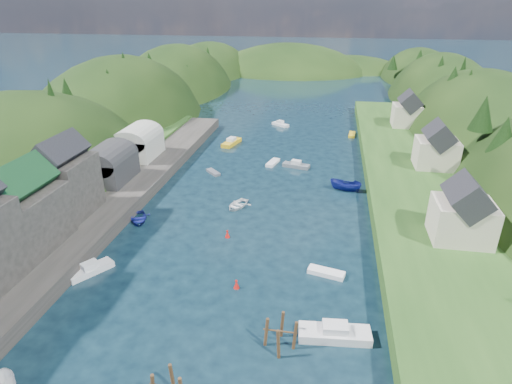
# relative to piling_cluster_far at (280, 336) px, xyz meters

# --- Properties ---
(ground) EXTENTS (600.00, 600.00, 0.00)m
(ground) POSITION_rel_piling_cluster_far_xyz_m (-6.85, 47.76, -1.28)
(ground) COLOR black
(ground) RESTS_ON ground
(hillside_left) EXTENTS (44.00, 245.56, 52.00)m
(hillside_left) POSITION_rel_piling_cluster_far_xyz_m (-51.85, 72.76, -9.31)
(hillside_left) COLOR black
(hillside_left) RESTS_ON ground
(hillside_right) EXTENTS (36.00, 245.56, 48.00)m
(hillside_right) POSITION_rel_piling_cluster_far_xyz_m (38.15, 72.76, -8.69)
(hillside_right) COLOR black
(hillside_right) RESTS_ON ground
(far_hills) EXTENTS (103.00, 68.00, 44.00)m
(far_hills) POSITION_rel_piling_cluster_far_xyz_m (-5.63, 171.77, -12.08)
(far_hills) COLOR black
(far_hills) RESTS_ON ground
(hill_trees) EXTENTS (90.85, 153.69, 12.80)m
(hill_trees) POSITION_rel_piling_cluster_far_xyz_m (-6.50, 61.94, 9.99)
(hill_trees) COLOR black
(hill_trees) RESTS_ON ground
(quay_left) EXTENTS (12.00, 110.00, 2.00)m
(quay_left) POSITION_rel_piling_cluster_far_xyz_m (-30.85, 17.76, -0.28)
(quay_left) COLOR #2D2B28
(quay_left) RESTS_ON ground
(terrace_left_grass) EXTENTS (12.00, 110.00, 2.50)m
(terrace_left_grass) POSITION_rel_piling_cluster_far_xyz_m (-37.85, 17.76, -0.03)
(terrace_left_grass) COLOR #234719
(terrace_left_grass) RESTS_ON ground
(boat_sheds) EXTENTS (7.00, 21.00, 7.50)m
(boat_sheds) POSITION_rel_piling_cluster_far_xyz_m (-32.85, 36.76, 3.99)
(boat_sheds) COLOR #2D2D30
(boat_sheds) RESTS_ON quay_left
(terrace_right) EXTENTS (16.00, 120.00, 2.40)m
(terrace_right) POSITION_rel_piling_cluster_far_xyz_m (18.15, 37.76, -0.08)
(terrace_right) COLOR #234719
(terrace_right) RESTS_ON ground
(right_bank_cottages) EXTENTS (9.00, 59.24, 8.41)m
(right_bank_cottages) POSITION_rel_piling_cluster_far_xyz_m (21.15, 46.09, 4.57)
(right_bank_cottages) COLOR beige
(right_bank_cottages) RESTS_ON terrace_right
(piling_cluster_far) EXTENTS (3.23, 3.02, 3.69)m
(piling_cluster_far) POSITION_rel_piling_cluster_far_xyz_m (0.00, 0.00, 0.00)
(piling_cluster_far) COLOR #382314
(piling_cluster_far) RESTS_ON ground
(channel_buoy_near) EXTENTS (0.70, 0.70, 1.10)m
(channel_buoy_near) POSITION_rel_piling_cluster_far_xyz_m (-5.98, 8.03, -0.80)
(channel_buoy_near) COLOR #B4130E
(channel_buoy_near) RESTS_ON ground
(channel_buoy_far) EXTENTS (0.70, 0.70, 1.10)m
(channel_buoy_far) POSITION_rel_piling_cluster_far_xyz_m (-9.64, 18.90, -0.80)
(channel_buoy_far) COLOR #B4130E
(channel_buoy_far) RESTS_ON ground
(moored_boats) EXTENTS (35.77, 98.64, 2.19)m
(moored_boats) POSITION_rel_piling_cluster_far_xyz_m (-9.08, 21.54, -0.69)
(moored_boats) COLOR #51555D
(moored_boats) RESTS_ON ground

